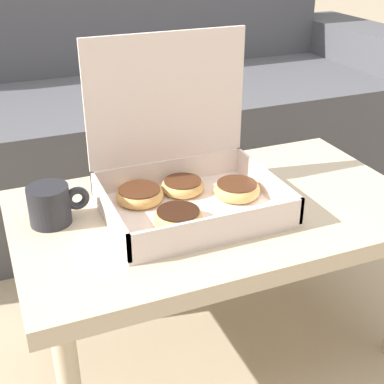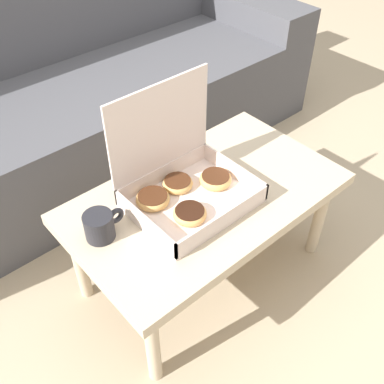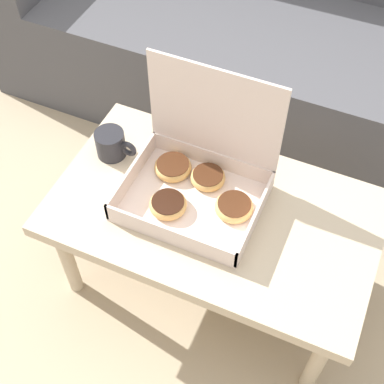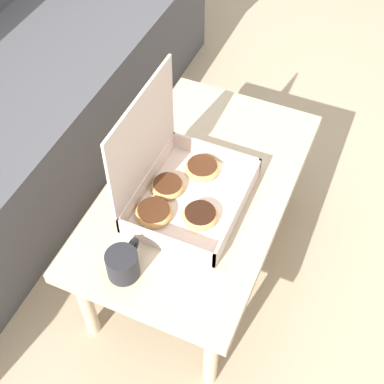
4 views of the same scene
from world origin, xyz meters
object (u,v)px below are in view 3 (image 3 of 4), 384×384
(couch, at_px, (305,42))
(pastry_box, at_px, (198,177))
(coffee_mug, at_px, (112,144))
(coffee_table, at_px, (214,219))

(couch, height_order, pastry_box, couch)
(couch, bearing_deg, pastry_box, -94.25)
(pastry_box, relative_size, coffee_mug, 2.91)
(couch, distance_m, coffee_table, 0.94)
(coffee_mug, bearing_deg, coffee_table, -10.86)
(couch, bearing_deg, coffee_table, -90.00)
(couch, xyz_separation_m, coffee_table, (0.00, -0.94, 0.04))
(pastry_box, height_order, coffee_mug, pastry_box)
(coffee_table, distance_m, coffee_mug, 0.38)
(couch, relative_size, coffee_mug, 18.50)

